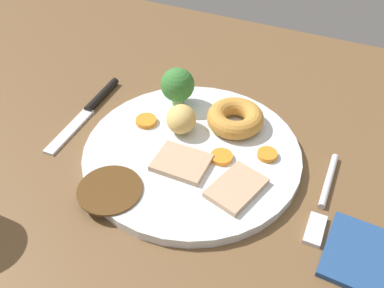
{
  "coord_description": "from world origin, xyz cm",
  "views": [
    {
      "loc": [
        -20.67,
        36.94,
        44.2
      ],
      "look_at": [
        -3.73,
        -0.72,
        6.0
      ],
      "focal_mm": 39.54,
      "sensor_mm": 36.0,
      "label": 1
    }
  ],
  "objects_px": {
    "meat_slice_under": "(236,188)",
    "roast_potato_left": "(181,119)",
    "carrot_coin_front": "(146,121)",
    "folded_napkin": "(377,262)",
    "broccoli_floret": "(178,85)",
    "carrot_coin_back": "(267,155)",
    "fork": "(323,199)",
    "meat_slice_main": "(181,163)",
    "knife": "(91,107)",
    "carrot_coin_side": "(222,157)",
    "yorkshire_pudding": "(235,118)",
    "dinner_plate": "(192,153)"
  },
  "relations": [
    {
      "from": "meat_slice_main",
      "to": "carrot_coin_front",
      "type": "bearing_deg",
      "value": -34.17
    },
    {
      "from": "roast_potato_left",
      "to": "fork",
      "type": "distance_m",
      "value": 0.22
    },
    {
      "from": "meat_slice_under",
      "to": "broccoli_floret",
      "type": "relative_size",
      "value": 1.18
    },
    {
      "from": "meat_slice_main",
      "to": "carrot_coin_back",
      "type": "relative_size",
      "value": 2.59
    },
    {
      "from": "broccoli_floret",
      "to": "folded_napkin",
      "type": "xyz_separation_m",
      "value": [
        -0.31,
        0.15,
        -0.04
      ]
    },
    {
      "from": "roast_potato_left",
      "to": "folded_napkin",
      "type": "distance_m",
      "value": 0.3
    },
    {
      "from": "meat_slice_main",
      "to": "knife",
      "type": "relative_size",
      "value": 0.37
    },
    {
      "from": "carrot_coin_back",
      "to": "knife",
      "type": "relative_size",
      "value": 0.14
    },
    {
      "from": "carrot_coin_side",
      "to": "knife",
      "type": "bearing_deg",
      "value": -7.88
    },
    {
      "from": "carrot_coin_front",
      "to": "folded_napkin",
      "type": "bearing_deg",
      "value": 164.36
    },
    {
      "from": "dinner_plate",
      "to": "yorkshire_pudding",
      "type": "height_order",
      "value": "yorkshire_pudding"
    },
    {
      "from": "carrot_coin_front",
      "to": "carrot_coin_back",
      "type": "height_order",
      "value": "same"
    },
    {
      "from": "roast_potato_left",
      "to": "dinner_plate",
      "type": "bearing_deg",
      "value": 134.08
    },
    {
      "from": "fork",
      "to": "knife",
      "type": "distance_m",
      "value": 0.37
    },
    {
      "from": "roast_potato_left",
      "to": "carrot_coin_back",
      "type": "relative_size",
      "value": 1.78
    },
    {
      "from": "carrot_coin_front",
      "to": "carrot_coin_side",
      "type": "distance_m",
      "value": 0.13
    },
    {
      "from": "yorkshire_pudding",
      "to": "knife",
      "type": "xyz_separation_m",
      "value": [
        0.22,
        0.04,
        -0.02
      ]
    },
    {
      "from": "roast_potato_left",
      "to": "fork",
      "type": "height_order",
      "value": "roast_potato_left"
    },
    {
      "from": "knife",
      "to": "carrot_coin_back",
      "type": "bearing_deg",
      "value": 87.74
    },
    {
      "from": "meat_slice_under",
      "to": "roast_potato_left",
      "type": "distance_m",
      "value": 0.13
    },
    {
      "from": "meat_slice_under",
      "to": "carrot_coin_side",
      "type": "relative_size",
      "value": 2.43
    },
    {
      "from": "yorkshire_pudding",
      "to": "carrot_coin_front",
      "type": "xyz_separation_m",
      "value": [
        0.12,
        0.05,
        -0.01
      ]
    },
    {
      "from": "meat_slice_under",
      "to": "fork",
      "type": "bearing_deg",
      "value": -159.17
    },
    {
      "from": "meat_slice_under",
      "to": "carrot_coin_back",
      "type": "height_order",
      "value": "meat_slice_under"
    },
    {
      "from": "carrot_coin_front",
      "to": "carrot_coin_side",
      "type": "xyz_separation_m",
      "value": [
        -0.13,
        0.02,
        -0.0
      ]
    },
    {
      "from": "dinner_plate",
      "to": "carrot_coin_side",
      "type": "bearing_deg",
      "value": 179.97
    },
    {
      "from": "meat_slice_under",
      "to": "carrot_coin_side",
      "type": "distance_m",
      "value": 0.06
    },
    {
      "from": "meat_slice_under",
      "to": "knife",
      "type": "bearing_deg",
      "value": -15.81
    },
    {
      "from": "carrot_coin_front",
      "to": "carrot_coin_back",
      "type": "relative_size",
      "value": 1.14
    },
    {
      "from": "roast_potato_left",
      "to": "fork",
      "type": "relative_size",
      "value": 0.31
    },
    {
      "from": "meat_slice_main",
      "to": "meat_slice_under",
      "type": "height_order",
      "value": "same"
    },
    {
      "from": "meat_slice_main",
      "to": "knife",
      "type": "bearing_deg",
      "value": -18.91
    },
    {
      "from": "dinner_plate",
      "to": "fork",
      "type": "height_order",
      "value": "dinner_plate"
    },
    {
      "from": "broccoli_floret",
      "to": "fork",
      "type": "height_order",
      "value": "broccoli_floret"
    },
    {
      "from": "meat_slice_under",
      "to": "folded_napkin",
      "type": "xyz_separation_m",
      "value": [
        -0.17,
        0.03,
        -0.01
      ]
    },
    {
      "from": "carrot_coin_side",
      "to": "broccoli_floret",
      "type": "distance_m",
      "value": 0.14
    },
    {
      "from": "carrot_coin_side",
      "to": "broccoli_floret",
      "type": "height_order",
      "value": "broccoli_floret"
    },
    {
      "from": "roast_potato_left",
      "to": "knife",
      "type": "bearing_deg",
      "value": -0.07
    },
    {
      "from": "meat_slice_under",
      "to": "yorkshire_pudding",
      "type": "xyz_separation_m",
      "value": [
        0.04,
        -0.11,
        0.01
      ]
    },
    {
      "from": "fork",
      "to": "knife",
      "type": "xyz_separation_m",
      "value": [
        0.37,
        -0.04,
        0.0
      ]
    },
    {
      "from": "broccoli_floret",
      "to": "fork",
      "type": "bearing_deg",
      "value": 159.91
    },
    {
      "from": "yorkshire_pudding",
      "to": "folded_napkin",
      "type": "bearing_deg",
      "value": 146.8
    },
    {
      "from": "carrot_coin_front",
      "to": "meat_slice_under",
      "type": "bearing_deg",
      "value": 157.36
    },
    {
      "from": "yorkshire_pudding",
      "to": "knife",
      "type": "relative_size",
      "value": 0.44
    },
    {
      "from": "folded_napkin",
      "to": "dinner_plate",
      "type": "bearing_deg",
      "value": -15.44
    },
    {
      "from": "meat_slice_main",
      "to": "carrot_coin_front",
      "type": "height_order",
      "value": "meat_slice_main"
    },
    {
      "from": "meat_slice_main",
      "to": "carrot_coin_side",
      "type": "relative_size",
      "value": 2.34
    },
    {
      "from": "broccoli_floret",
      "to": "folded_napkin",
      "type": "relative_size",
      "value": 0.55
    },
    {
      "from": "carrot_coin_side",
      "to": "roast_potato_left",
      "type": "bearing_deg",
      "value": -23.29
    },
    {
      "from": "roast_potato_left",
      "to": "carrot_coin_front",
      "type": "bearing_deg",
      "value": 7.68
    }
  ]
}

